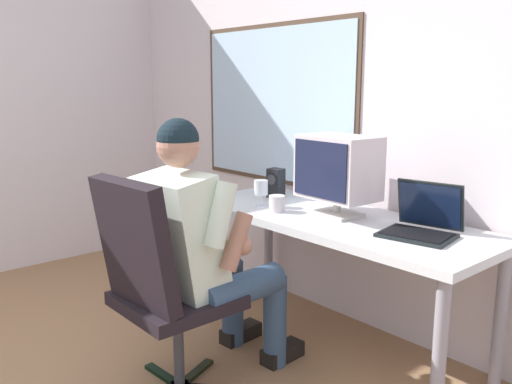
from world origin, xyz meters
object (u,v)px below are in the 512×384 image
laptop (423,221)px  wine_glass (261,189)px  office_chair (156,278)px  crt_monitor (338,168)px  person_seated (204,247)px  desk (333,231)px  desk_speaker (276,183)px  coffee_mug (277,204)px

laptop → wine_glass: (-0.92, -0.19, 0.04)m
office_chair → wine_glass: 0.91m
crt_monitor → person_seated: bearing=-104.4°
desk → crt_monitor: 0.33m
desk_speaker → crt_monitor: bearing=-7.4°
wine_glass → person_seated: bearing=-67.4°
person_seated → crt_monitor: bearing=75.6°
crt_monitor → wine_glass: size_ratio=2.80×
wine_glass → desk_speaker: 0.26m
wine_glass → coffee_mug: bearing=-6.0°
crt_monitor → coffee_mug: 0.39m
office_chair → coffee_mug: (-0.10, 0.82, 0.19)m
laptop → wine_glass: size_ratio=2.38×
laptop → desk_speaker: laptop is taller
wine_glass → office_chair: bearing=-73.3°
person_seated → wine_glass: 0.64m
person_seated → coffee_mug: bearing=98.9°
desk_speaker → coffee_mug: 0.37m
desk_speaker → coffee_mug: (0.28, -0.25, -0.05)m
wine_glass → coffee_mug: wine_glass is taller
person_seated → desk_speaker: bearing=114.3°
crt_monitor → desk_speaker: crt_monitor is taller
laptop → coffee_mug: size_ratio=4.04×
person_seated → laptop: person_seated is taller
office_chair → person_seated: bearing=93.1°
crt_monitor → desk: bearing=-89.0°
office_chair → coffee_mug: 0.85m
desk → desk_speaker: bearing=170.2°
office_chair → wine_glass: size_ratio=6.84×
laptop → office_chair: bearing=-123.0°
crt_monitor → coffee_mug: (-0.27, -0.18, -0.21)m
desk → coffee_mug: bearing=-150.8°
person_seated → desk: bearing=75.1°
desk → person_seated: bearing=-104.9°
crt_monitor → desk_speaker: (-0.55, 0.07, -0.16)m
office_chair → crt_monitor: size_ratio=2.45×
desk → person_seated: 0.73m
laptop → desk: bearing=-174.2°
person_seated → crt_monitor: person_seated is taller
desk → crt_monitor: size_ratio=4.09×
wine_glass → coffee_mug: size_ratio=1.70×
desk_speaker → wine_glass: bearing=-61.7°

